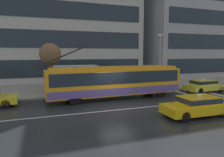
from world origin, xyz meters
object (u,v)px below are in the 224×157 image
taxi_ahead_of_bus (204,85)px  pedestrian_approaching_curb (62,77)px  taxi_oncoming_near (197,105)px  pedestrian_at_shelter (67,76)px  trolleybus (115,81)px  bus_shelter (75,72)px  street_tree_bare (50,54)px  street_lamp (160,56)px  pedestrian_walking_past (74,77)px

taxi_ahead_of_bus → pedestrian_approaching_curb: pedestrian_approaching_curb is taller
taxi_oncoming_near → pedestrian_at_shelter: bearing=123.4°
taxi_oncoming_near → pedestrian_approaching_curb: (-7.50, 9.52, 1.04)m
taxi_oncoming_near → taxi_ahead_of_bus: same height
trolleybus → bus_shelter: bearing=130.4°
bus_shelter → street_tree_bare: size_ratio=0.87×
taxi_oncoming_near → bus_shelter: bus_shelter is taller
taxi_oncoming_near → pedestrian_approaching_curb: size_ratio=2.23×
taxi_oncoming_near → street_lamp: street_lamp is taller
taxi_oncoming_near → taxi_ahead_of_bus: (6.60, 6.40, -0.00)m
taxi_ahead_of_bus → pedestrian_at_shelter: 14.08m
taxi_oncoming_near → street_tree_bare: size_ratio=0.90×
taxi_ahead_of_bus → pedestrian_walking_past: 13.34m
street_lamp → street_tree_bare: size_ratio=1.21×
pedestrian_approaching_curb → pedestrian_walking_past: size_ratio=0.97×
bus_shelter → taxi_ahead_of_bus: bearing=-16.6°
taxi_oncoming_near → bus_shelter: bearing=120.9°
trolleybus → taxi_oncoming_near: size_ratio=2.92×
trolleybus → pedestrian_walking_past: (-3.32, 2.38, 0.20)m
street_tree_bare → pedestrian_walking_past: bearing=-52.7°
trolleybus → pedestrian_approaching_curb: bearing=147.2°
pedestrian_approaching_curb → street_tree_bare: (-0.86, 2.08, 2.15)m
bus_shelter → taxi_oncoming_near: bearing=-59.1°
pedestrian_approaching_curb → pedestrian_walking_past: bearing=-22.7°
trolleybus → street_tree_bare: bearing=136.9°
taxi_oncoming_near → bus_shelter: (-6.09, 10.18, 1.39)m
taxi_ahead_of_bus → street_tree_bare: bearing=160.8°
pedestrian_at_shelter → pedestrian_approaching_curb: pedestrian_approaching_curb is taller
pedestrian_approaching_curb → street_lamp: bearing=-1.1°
trolleybus → street_lamp: size_ratio=2.18×
pedestrian_at_shelter → street_tree_bare: street_tree_bare is taller
pedestrian_walking_past → street_lamp: bearing=1.5°
trolleybus → pedestrian_approaching_curb: (-4.38, 2.83, 0.19)m
pedestrian_at_shelter → taxi_oncoming_near: bearing=-56.6°
taxi_oncoming_near → pedestrian_walking_past: bearing=125.3°
street_tree_bare → bus_shelter: bearing=-31.9°
street_lamp → trolleybus: bearing=-156.9°
trolleybus → taxi_oncoming_near: (3.12, -6.69, -0.85)m
trolleybus → taxi_ahead_of_bus: trolleybus is taller
pedestrian_approaching_curb → street_tree_bare: 3.11m
taxi_ahead_of_bus → pedestrian_walking_past: bearing=168.4°
street_lamp → street_tree_bare: bearing=168.7°
taxi_oncoming_near → pedestrian_walking_past: size_ratio=2.17×
taxi_oncoming_near → pedestrian_at_shelter: 12.50m
trolleybus → pedestrian_approaching_curb: 5.22m
pedestrian_at_shelter → street_tree_bare: (-1.50, 1.20, 2.19)m
pedestrian_at_shelter → street_tree_bare: size_ratio=0.40×
pedestrian_at_shelter → street_lamp: 10.16m
taxi_oncoming_near → street_lamp: bearing=71.9°
bus_shelter → pedestrian_approaching_curb: size_ratio=2.16×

